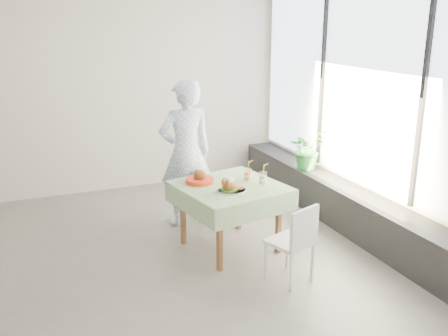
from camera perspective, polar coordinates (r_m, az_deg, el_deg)
name	(u,v)px	position (r m, az deg, el deg)	size (l,w,h in m)	color
floor	(119,266)	(5.39, -11.90, -10.96)	(6.00, 6.00, 0.00)	#5E5C59
wall_back	(78,98)	(7.34, -16.30, 7.71)	(6.00, 0.02, 2.80)	silver
wall_front	(197,237)	(2.59, -3.10, -7.86)	(6.00, 0.02, 2.80)	silver
wall_right	(367,113)	(6.14, 16.01, 6.05)	(0.02, 5.00, 2.80)	silver
window_pane	(366,92)	(6.08, 15.97, 8.35)	(0.01, 4.80, 2.18)	#D1E0F9
window_ledge	(346,207)	(6.32, 13.74, -4.32)	(0.40, 4.80, 0.50)	black
cafe_table	(230,209)	(5.49, 0.68, -4.75)	(1.22, 1.22, 0.74)	brown
chair_far	(198,206)	(6.17, -3.02, -4.39)	(0.49, 0.49, 0.81)	white
chair_near	(290,257)	(4.97, 7.58, -10.06)	(0.48, 0.48, 0.80)	white
diner	(186,153)	(6.05, -4.38, 1.70)	(0.66, 0.43, 1.81)	#97BDF1
main_dish	(230,187)	(5.18, 0.72, -2.17)	(0.31, 0.31, 0.16)	white
juice_cup_orange	(248,175)	(5.55, 2.74, -0.80)	(0.09, 0.09, 0.26)	white
juice_cup_lemonade	(263,178)	(5.45, 4.48, -1.17)	(0.09, 0.09, 0.25)	white
second_dish	(200,179)	(5.47, -2.79, -1.25)	(0.31, 0.31, 0.15)	red
potted_plant	(307,149)	(6.83, 9.50, 2.12)	(0.49, 0.43, 0.55)	#267236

